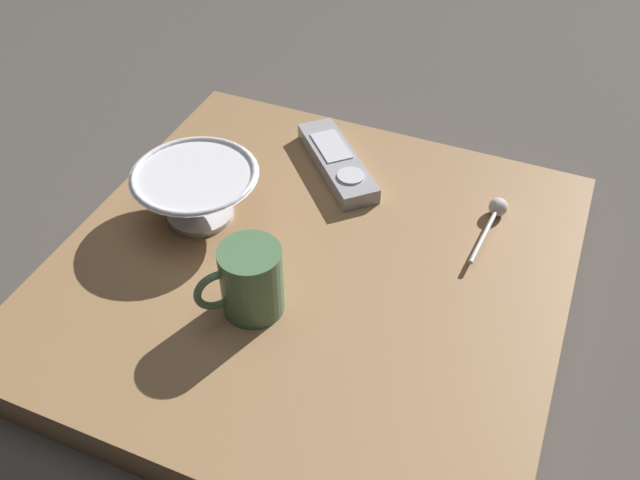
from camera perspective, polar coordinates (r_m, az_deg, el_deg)
name	(u,v)px	position (r m, az deg, el deg)	size (l,w,h in m)	color
ground_plane	(312,289)	(0.90, -0.69, -4.05)	(6.00, 6.00, 0.00)	#47423D
table	(312,275)	(0.89, -0.70, -2.96)	(0.62, 0.62, 0.05)	#936D47
cereal_bowl	(197,192)	(0.92, -10.16, 3.97)	(0.17, 0.17, 0.07)	silver
coffee_mug	(250,281)	(0.79, -5.84, -3.38)	(0.09, 0.09, 0.09)	#4C724C
teaspoon	(496,212)	(0.95, 14.37, 2.25)	(0.03, 0.13, 0.03)	silver
tv_remote_near	(337,162)	(1.00, 1.42, 6.50)	(0.17, 0.18, 0.03)	#9E9EA3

